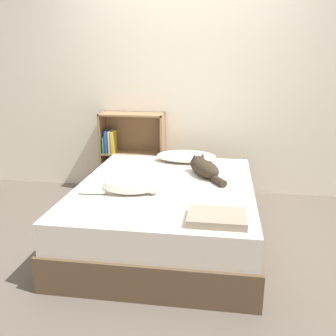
# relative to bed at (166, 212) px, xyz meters

# --- Properties ---
(ground_plane) EXTENTS (8.00, 8.00, 0.00)m
(ground_plane) POSITION_rel_bed_xyz_m (0.00, 0.00, -0.24)
(ground_plane) COLOR brown
(wall_back) EXTENTS (8.00, 0.06, 2.50)m
(wall_back) POSITION_rel_bed_xyz_m (0.00, 1.28, 1.01)
(wall_back) COLOR silver
(wall_back) RESTS_ON ground_plane
(bed) EXTENTS (1.46, 1.82, 0.49)m
(bed) POSITION_rel_bed_xyz_m (0.00, 0.00, 0.00)
(bed) COLOR brown
(bed) RESTS_ON ground_plane
(pillow) EXTENTS (0.60, 0.32, 0.11)m
(pillow) POSITION_rel_bed_xyz_m (0.10, 0.72, 0.30)
(pillow) COLOR white
(pillow) RESTS_ON bed
(cat_light) EXTENTS (0.60, 0.23, 0.15)m
(cat_light) POSITION_rel_bed_xyz_m (-0.22, -0.27, 0.32)
(cat_light) COLOR white
(cat_light) RESTS_ON bed
(cat_dark) EXTENTS (0.35, 0.50, 0.17)m
(cat_dark) POSITION_rel_bed_xyz_m (0.30, 0.29, 0.32)
(cat_dark) COLOR #33281E
(cat_dark) RESTS_ON bed
(bookshelf) EXTENTS (0.71, 0.26, 0.90)m
(bookshelf) POSITION_rel_bed_xyz_m (-0.57, 1.15, 0.22)
(bookshelf) COLOR #8E6B47
(bookshelf) RESTS_ON ground_plane
(blanket_fold) EXTENTS (0.37, 0.29, 0.05)m
(blanket_fold) POSITION_rel_bed_xyz_m (0.43, -0.66, 0.27)
(blanket_fold) COLOR gray
(blanket_fold) RESTS_ON bed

